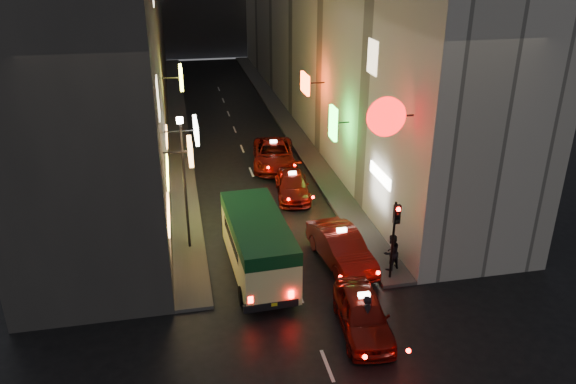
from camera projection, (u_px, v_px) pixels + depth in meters
building_left at (116, 5)px, 40.75m from camera, size 7.70×52.00×18.00m
building_right at (328, 1)px, 43.70m from camera, size 7.95×52.00×18.00m
sidewalk_left at (178, 121)px, 45.06m from camera, size 1.50×52.00×0.15m
sidewalk_right at (281, 115)px, 46.63m from camera, size 1.50×52.00×0.15m
minibus at (258, 240)px, 23.54m from camera, size 2.47×6.36×2.70m
taxi_near at (363, 311)px, 20.43m from camera, size 2.68×5.50×1.86m
taxi_second at (341, 245)px, 24.81m from camera, size 3.02×5.90×1.97m
taxi_third at (292, 183)px, 31.58m from camera, size 2.44×4.89×1.67m
taxi_far at (274, 152)px, 35.78m from camera, size 3.14×6.00×1.99m
pedestrian_crossing at (368, 314)px, 20.07m from camera, size 0.61×0.74×1.93m
pedestrian_sidewalk at (391, 250)px, 24.01m from camera, size 0.82×0.68×1.87m
traffic_light at (395, 225)px, 22.66m from camera, size 0.26×0.43×3.50m
lamp_post at (184, 175)px, 24.78m from camera, size 0.28×0.28×6.22m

